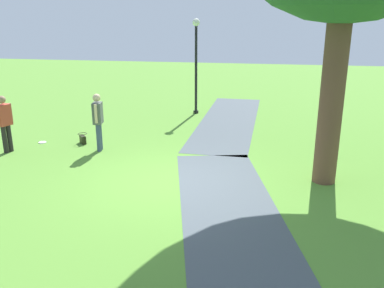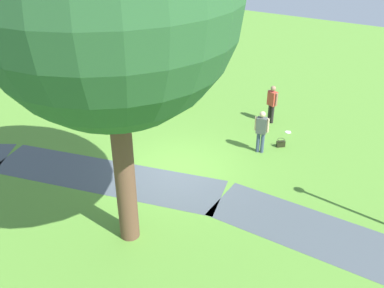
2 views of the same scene
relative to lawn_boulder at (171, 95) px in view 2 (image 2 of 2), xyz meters
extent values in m
plane|color=#568C32|center=(-3.29, 4.54, -0.39)|extent=(48.00, 48.00, 0.00)
cube|color=#475056|center=(-9.29, 5.34, -0.38)|extent=(8.05, 2.14, 0.01)
cube|color=#475056|center=(-1.39, 6.15, -0.38)|extent=(8.23, 3.71, 0.01)
cylinder|color=brown|center=(-3.92, 8.05, 1.81)|extent=(0.53, 0.53, 4.39)
ellipsoid|color=gray|center=(0.00, 0.00, 0.00)|extent=(2.10, 1.83, 0.78)
cylinder|color=#3A4A66|center=(-5.28, 1.98, 0.01)|extent=(0.13, 0.13, 0.80)
cylinder|color=#3A4A66|center=(-5.12, 2.01, 0.01)|extent=(0.13, 0.13, 0.80)
cube|color=#4F5851|center=(-5.20, 1.99, 0.71)|extent=(0.40, 0.30, 0.60)
cylinder|color=beige|center=(-5.42, 1.96, 0.74)|extent=(0.08, 0.08, 0.53)
cylinder|color=beige|center=(-4.99, 2.03, 0.74)|extent=(0.08, 0.08, 0.53)
sphere|color=beige|center=(-5.20, 1.99, 1.15)|extent=(0.22, 0.22, 0.22)
cylinder|color=#262322|center=(-4.69, -0.48, 0.00)|extent=(0.13, 0.13, 0.78)
cylinder|color=#262322|center=(-4.54, -0.54, 0.00)|extent=(0.13, 0.13, 0.78)
cube|color=#BF4332|center=(-4.61, -0.51, 0.69)|extent=(0.42, 0.36, 0.59)
cylinder|color=#9C7258|center=(-4.82, -0.43, 0.72)|extent=(0.08, 0.08, 0.52)
cylinder|color=#9C7258|center=(-4.41, -0.59, 0.72)|extent=(0.08, 0.08, 0.52)
sphere|color=#9C7258|center=(-4.61, -0.51, 1.12)|extent=(0.21, 0.21, 0.21)
cube|color=black|center=(-5.74, 1.23, -0.27)|extent=(0.32, 0.30, 0.24)
torus|color=black|center=(-5.74, 1.23, -0.09)|extent=(0.38, 0.38, 0.02)
cube|color=gray|center=(0.58, -1.13, -0.19)|extent=(0.32, 0.34, 0.40)
cube|color=#8F5F6D|center=(0.68, -1.05, -0.27)|extent=(0.16, 0.20, 0.18)
cylinder|color=white|center=(-5.59, -0.02, -0.38)|extent=(0.23, 0.23, 0.02)
camera|label=1|loc=(5.49, 6.54, 3.40)|focal=38.73mm
camera|label=2|loc=(-10.06, 14.98, 7.66)|focal=40.15mm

